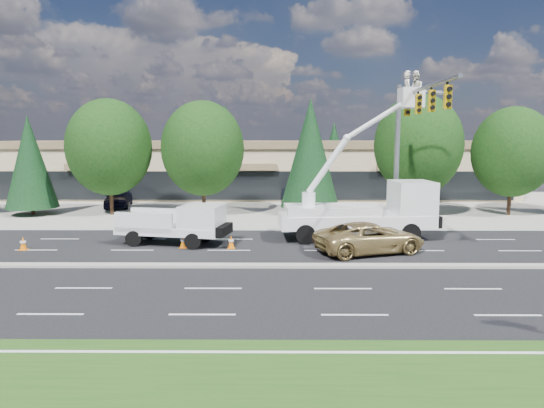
{
  "coord_description": "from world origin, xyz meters",
  "views": [
    {
      "loc": [
        2.39,
        -21.22,
        5.73
      ],
      "look_at": [
        2.23,
        3.4,
        2.4
      ],
      "focal_mm": 32.0,
      "sensor_mm": 36.0,
      "label": 1
    }
  ],
  "objects_px": {
    "utility_pickup": "(178,228)",
    "minivan": "(370,238)",
    "signal_mast": "(408,133)",
    "bucket_truck": "(371,204)"
  },
  "relations": [
    {
      "from": "signal_mast",
      "to": "utility_pickup",
      "type": "relative_size",
      "value": 1.69
    },
    {
      "from": "signal_mast",
      "to": "minivan",
      "type": "relative_size",
      "value": 1.82
    },
    {
      "from": "bucket_truck",
      "to": "utility_pickup",
      "type": "bearing_deg",
      "value": -175.8
    },
    {
      "from": "utility_pickup",
      "to": "signal_mast",
      "type": "bearing_deg",
      "value": 22.01
    },
    {
      "from": "signal_mast",
      "to": "utility_pickup",
      "type": "distance_m",
      "value": 14.11
    },
    {
      "from": "utility_pickup",
      "to": "bucket_truck",
      "type": "distance_m",
      "value": 10.94
    },
    {
      "from": "signal_mast",
      "to": "utility_pickup",
      "type": "height_order",
      "value": "signal_mast"
    },
    {
      "from": "utility_pickup",
      "to": "minivan",
      "type": "relative_size",
      "value": 1.08
    },
    {
      "from": "utility_pickup",
      "to": "minivan",
      "type": "xyz_separation_m",
      "value": [
        10.07,
        -1.86,
        -0.13
      ]
    },
    {
      "from": "minivan",
      "to": "bucket_truck",
      "type": "bearing_deg",
      "value": -29.74
    }
  ]
}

